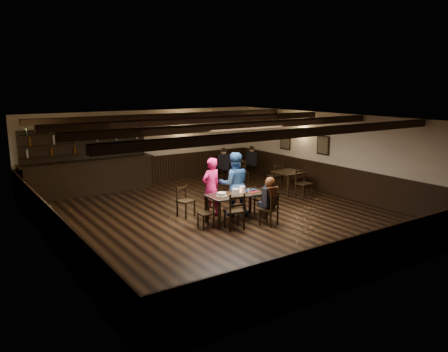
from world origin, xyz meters
TOP-DOWN VIEW (x-y plane):
  - ground at (0.00, 0.00)m, footprint 10.00×10.00m
  - room_shell at (0.01, 0.04)m, footprint 9.02×10.02m
  - dining_table at (0.11, -0.56)m, footprint 1.58×0.81m
  - chair_near_left at (-0.32, -1.16)m, footprint 0.52×0.51m
  - chair_near_right at (0.66, -1.39)m, footprint 0.50×0.49m
  - chair_end_left at (-0.80, -0.63)m, footprint 0.37×0.38m
  - chair_end_right at (1.04, -0.46)m, footprint 0.38×0.40m
  - chair_far_pushed at (-0.80, 0.64)m, footprint 0.50×0.49m
  - woman_pink at (-0.22, 0.14)m, footprint 0.66×0.48m
  - man_blue at (0.40, -0.07)m, footprint 1.06×0.97m
  - seated_person at (0.63, -1.34)m, footprint 0.35×0.52m
  - cake at (-0.32, -0.53)m, footprint 0.29×0.29m
  - plate_stack_a at (0.03, -0.65)m, footprint 0.18×0.18m
  - plate_stack_b at (0.34, -0.55)m, footprint 0.15×0.15m
  - tea_light at (0.13, -0.50)m, footprint 0.05×0.05m
  - salt_shaker at (0.48, -0.64)m, footprint 0.04×0.04m
  - pepper_shaker at (0.56, -0.65)m, footprint 0.03×0.03m
  - drink_glass at (0.43, -0.41)m, footprint 0.07×0.07m
  - menu_red at (0.66, -0.62)m, footprint 0.32×0.24m
  - menu_blue at (0.68, -0.46)m, footprint 0.39×0.32m
  - bar_counter at (-2.19, 4.72)m, footprint 4.38×0.70m
  - back_table_a at (3.35, 0.92)m, footprint 0.90×0.90m
  - back_table_b at (3.07, 3.78)m, footprint 0.95×0.95m
  - bg_patron_left at (2.57, 3.68)m, footprint 0.27×0.41m
  - bg_patron_right at (3.95, 3.77)m, footprint 0.28×0.40m

SIDE VIEW (x-z plane):
  - ground at x=0.00m, z-range 0.00..0.00m
  - chair_end_left at x=-0.80m, z-range 0.07..0.84m
  - chair_end_right at x=1.04m, z-range 0.07..0.90m
  - chair_near_right at x=0.66m, z-range 0.07..0.93m
  - chair_far_pushed at x=-0.80m, z-range 0.07..0.94m
  - chair_near_left at x=-0.32m, z-range 0.08..1.03m
  - back_table_b at x=3.07m, z-range 0.27..1.02m
  - back_table_a at x=3.35m, z-range 0.28..1.03m
  - dining_table at x=0.11m, z-range 0.29..1.05m
  - bar_counter at x=-2.19m, z-range -0.37..1.83m
  - menu_red at x=0.66m, z-range 0.75..0.76m
  - menu_blue at x=0.68m, z-range 0.75..0.76m
  - tea_light at x=0.13m, z-range 0.75..0.81m
  - cake at x=-0.32m, z-range 0.75..0.84m
  - pepper_shaker at x=0.56m, z-range 0.75..0.83m
  - salt_shaker at x=0.48m, z-range 0.75..0.85m
  - drink_glass at x=0.43m, z-range 0.75..0.86m
  - woman_pink at x=-0.22m, z-range 0.00..1.66m
  - plate_stack_a at x=0.03m, z-range 0.75..0.92m
  - plate_stack_b at x=0.34m, z-range 0.75..0.93m
  - seated_person at x=0.63m, z-range 0.42..1.27m
  - bg_patron_right at x=3.95m, z-range 0.47..1.24m
  - bg_patron_left at x=2.57m, z-range 0.47..1.28m
  - man_blue at x=0.40m, z-range 0.00..1.78m
  - room_shell at x=0.01m, z-range 0.39..3.10m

